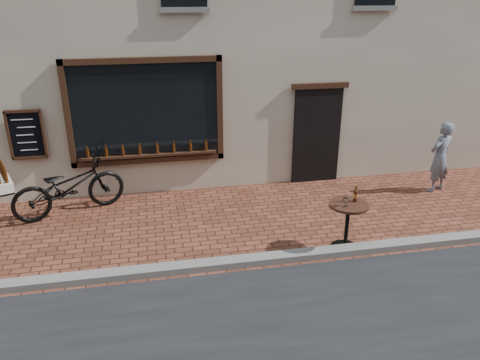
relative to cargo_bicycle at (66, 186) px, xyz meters
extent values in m
plane|color=#562A1B|center=(3.55, -2.73, -0.59)|extent=(90.00, 90.00, 0.00)
cube|color=slate|center=(3.55, -2.53, -0.53)|extent=(90.00, 0.25, 0.12)
cube|color=black|center=(1.65, 0.72, 1.26)|extent=(3.00, 0.06, 2.00)
cube|color=black|center=(1.65, 0.70, 2.32)|extent=(3.24, 0.10, 0.12)
cube|color=black|center=(1.65, 0.70, 0.20)|extent=(3.24, 0.10, 0.12)
cube|color=black|center=(0.09, 0.70, 1.26)|extent=(0.12, 0.10, 2.24)
cube|color=black|center=(3.21, 0.70, 1.26)|extent=(0.12, 0.10, 2.24)
cube|color=black|center=(1.65, 0.65, 0.33)|extent=(2.90, 0.16, 0.05)
cube|color=black|center=(5.45, 0.73, 0.51)|extent=(1.10, 0.10, 2.20)
cube|color=black|center=(5.45, 0.70, 1.67)|extent=(1.30, 0.10, 0.12)
cube|color=black|center=(-0.75, 0.71, 0.91)|extent=(0.62, 0.04, 0.92)
cylinder|color=#3D1C07|center=(0.40, 0.65, 0.45)|extent=(0.06, 0.06, 0.19)
cylinder|color=#3D1C07|center=(0.76, 0.65, 0.45)|extent=(0.06, 0.06, 0.19)
cylinder|color=#3D1C07|center=(1.12, 0.65, 0.45)|extent=(0.06, 0.06, 0.19)
cylinder|color=#3D1C07|center=(1.47, 0.65, 0.45)|extent=(0.06, 0.06, 0.19)
cylinder|color=#3D1C07|center=(1.83, 0.65, 0.45)|extent=(0.06, 0.06, 0.19)
cylinder|color=#3D1C07|center=(2.19, 0.65, 0.45)|extent=(0.06, 0.06, 0.19)
cylinder|color=#3D1C07|center=(2.55, 0.65, 0.45)|extent=(0.06, 0.06, 0.19)
cylinder|color=#3D1C07|center=(2.90, 0.65, 0.45)|extent=(0.06, 0.06, 0.19)
imported|color=black|center=(0.04, 0.02, -0.01)|extent=(2.34, 1.55, 1.16)
cylinder|color=#3D1C07|center=(-0.88, -0.61, 0.53)|extent=(0.07, 0.07, 0.24)
cylinder|color=#3D1C07|center=(-0.94, -0.47, 0.53)|extent=(0.07, 0.07, 0.24)
cylinder|color=#3D1C07|center=(-1.00, -0.32, 0.53)|extent=(0.07, 0.07, 0.24)
cylinder|color=#3D1C07|center=(-1.06, -0.18, 0.53)|extent=(0.07, 0.07, 0.24)
cylinder|color=black|center=(4.94, -2.36, -0.58)|extent=(0.50, 0.50, 0.03)
cylinder|color=black|center=(4.94, -2.36, -0.16)|extent=(0.07, 0.07, 0.79)
cylinder|color=black|center=(4.94, -2.36, 0.25)|extent=(0.68, 0.68, 0.05)
cylinder|color=gold|center=(5.08, -2.30, 0.38)|extent=(0.07, 0.07, 0.07)
cylinder|color=white|center=(4.83, -2.44, 0.35)|extent=(0.09, 0.09, 0.15)
imported|color=slate|center=(7.95, -0.34, 0.20)|extent=(0.68, 0.57, 1.59)
camera|label=1|loc=(1.76, -9.04, 3.67)|focal=35.00mm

